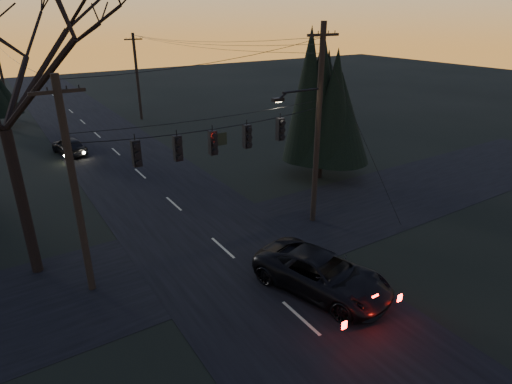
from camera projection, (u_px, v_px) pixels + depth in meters
main_road at (150, 183)px, 28.08m from camera, size 8.00×120.00×0.02m
cross_road at (223, 248)px, 20.31m from camera, size 60.00×7.00×0.02m
utility_pole_right at (313, 220)px, 23.04m from camera, size 5.00×0.30×10.00m
utility_pole_left at (93, 289)px, 17.35m from camera, size 1.80×0.30×8.50m
utility_pole_far_r at (142, 119)px, 44.79m from camera, size 1.80×0.30×8.50m
utility_pole_far_l at (11, 118)px, 45.31m from camera, size 0.30×0.30×8.00m
span_signal_assembly at (214, 141)px, 18.14m from camera, size 11.50×0.44×1.52m
evergreen_right at (323, 106)px, 27.11m from camera, size 4.76×4.76×8.55m
suv_near at (322, 274)px, 16.93m from camera, size 4.11×6.14×1.56m
sedan_oncoming_a at (69, 146)px, 33.46m from camera, size 2.34×4.22×1.36m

